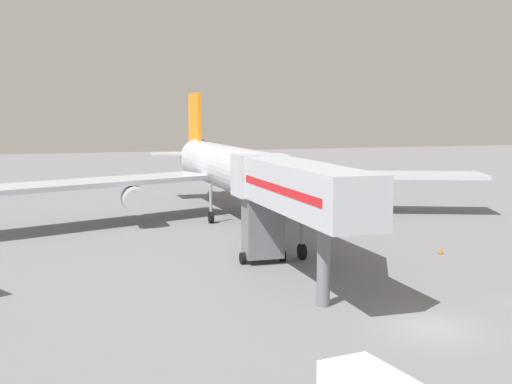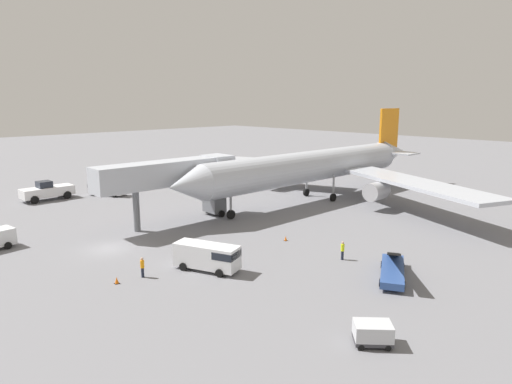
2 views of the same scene
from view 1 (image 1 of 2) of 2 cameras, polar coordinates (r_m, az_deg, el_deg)
The scene contains 4 objects.
ground_plane at distance 32.35m, azimuth 15.21°, elevation -11.48°, with size 300.00×300.00×0.00m, color slate.
airplane_at_gate at distance 59.86m, azimuth -1.63°, elevation 1.82°, with size 51.91×48.23×12.56m.
jet_bridge at distance 38.39m, azimuth 3.03°, elevation 0.04°, with size 3.74×17.05×7.36m.
safety_cone_bravo at distance 48.88m, azimuth 15.98°, elevation -4.98°, with size 0.32×0.32×0.50m.
Camera 1 is at (-17.43, -25.34, 10.04)m, focal length 45.39 mm.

